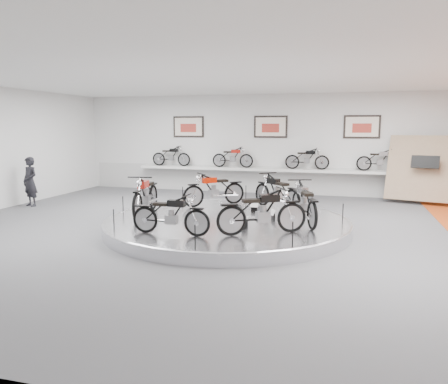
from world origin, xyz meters
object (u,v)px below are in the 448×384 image
(visitor, at_px, (30,182))
(bike_a, at_px, (304,202))
(shelf, at_px, (269,170))
(bike_b, at_px, (277,192))
(display_platform, at_px, (227,224))
(bike_f, at_px, (262,211))
(bike_c, at_px, (214,189))
(bike_d, at_px, (146,195))
(bike_e, at_px, (171,214))

(visitor, bearing_deg, bike_a, 8.07)
(shelf, distance_m, bike_b, 4.88)
(bike_a, relative_size, visitor, 1.07)
(display_platform, distance_m, bike_f, 1.95)
(display_platform, distance_m, bike_c, 2.08)
(display_platform, xyz_separation_m, bike_d, (-2.29, -0.10, 0.71))
(display_platform, relative_size, bike_e, 4.05)
(bike_a, xyz_separation_m, bike_c, (-2.88, 1.78, -0.02))
(bike_e, bearing_deg, shelf, 85.66)
(visitor, bearing_deg, bike_e, -10.54)
(display_platform, bearing_deg, visitor, 167.93)
(bike_a, distance_m, bike_c, 3.39)
(shelf, bearing_deg, bike_f, -81.30)
(bike_c, height_order, bike_d, bike_d)
(bike_a, bearing_deg, bike_f, 128.69)
(bike_e, bearing_deg, bike_d, 129.65)
(bike_e, xyz_separation_m, bike_f, (1.96, 0.60, 0.06))
(shelf, height_order, visitor, visitor)
(bike_a, bearing_deg, shelf, -3.66)
(display_platform, relative_size, shelf, 0.58)
(shelf, xyz_separation_m, bike_f, (1.19, -7.79, -0.17))
(bike_a, xyz_separation_m, bike_e, (-2.76, -1.97, -0.07))
(bike_b, height_order, bike_d, bike_d)
(bike_b, xyz_separation_m, bike_e, (-1.82, -3.63, -0.06))
(bike_b, distance_m, bike_c, 1.94)
(bike_a, bearing_deg, visitor, 59.41)
(bike_f, height_order, visitor, visitor)
(bike_b, xyz_separation_m, bike_c, (-1.94, 0.12, -0.02))
(bike_c, distance_m, bike_f, 3.77)
(display_platform, relative_size, bike_b, 3.56)
(display_platform, height_order, bike_a, bike_a)
(bike_b, bearing_deg, bike_c, 40.59)
(display_platform, relative_size, bike_d, 3.36)
(display_platform, xyz_separation_m, bike_c, (-0.89, 1.76, 0.66))
(bike_d, xyz_separation_m, bike_f, (3.48, -1.29, -0.03))
(bike_c, relative_size, bike_d, 0.91)
(bike_b, relative_size, bike_d, 0.95)
(bike_c, distance_m, visitor, 6.52)
(shelf, bearing_deg, bike_d, -109.39)
(bike_b, distance_m, visitor, 8.45)
(bike_b, bearing_deg, bike_e, 107.57)
(bike_e, xyz_separation_m, visitor, (-6.63, 3.57, 0.08))
(bike_d, height_order, bike_e, bike_d)
(bike_a, distance_m, bike_b, 1.91)
(bike_a, distance_m, bike_f, 1.59)
(display_platform, xyz_separation_m, shelf, (0.00, 6.40, 0.85))
(display_platform, bearing_deg, bike_b, 57.29)
(display_platform, bearing_deg, bike_f, -49.36)
(bike_f, bearing_deg, display_platform, 101.54)
(bike_c, bearing_deg, bike_f, 81.35)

